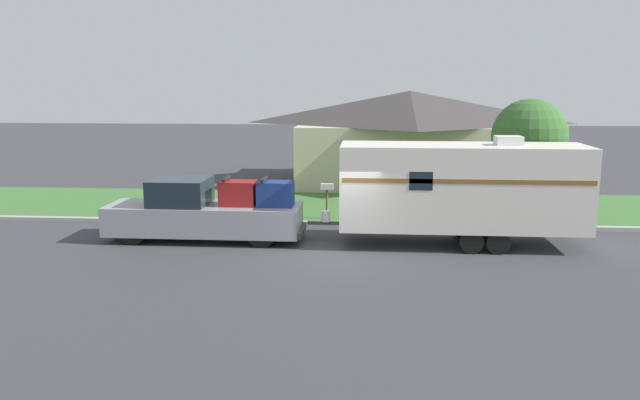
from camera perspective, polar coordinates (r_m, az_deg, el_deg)
ground_plane at (r=19.11m, az=1.65°, el=-4.90°), size 120.00×120.00×0.00m
curb_strip at (r=22.73m, az=2.14°, el=-2.20°), size 80.00×0.30×0.14m
lawn_strip at (r=26.31m, az=2.47°, el=-0.55°), size 80.00×7.00×0.03m
house_across_street at (r=32.89m, az=8.14°, el=5.88°), size 12.06×8.38×4.73m
pickup_truck at (r=20.87m, az=-10.45°, el=-1.12°), size 6.46×1.95×2.11m
travel_trailer at (r=20.20m, az=12.84°, el=1.20°), size 8.72×2.32×3.50m
mailbox at (r=23.60m, az=0.64°, el=0.73°), size 0.48×0.20×1.38m
tree_in_yard at (r=24.63m, az=18.59°, el=5.53°), size 2.79×2.79×4.56m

